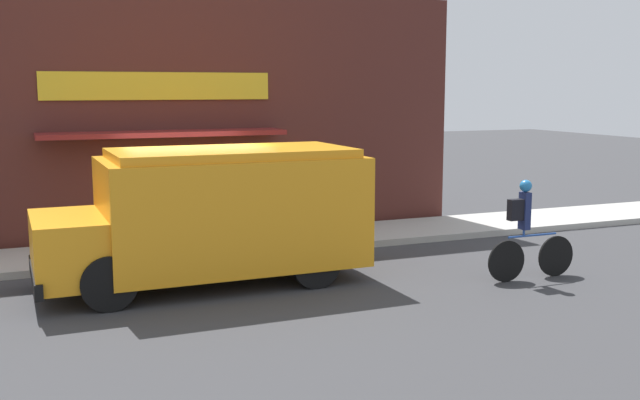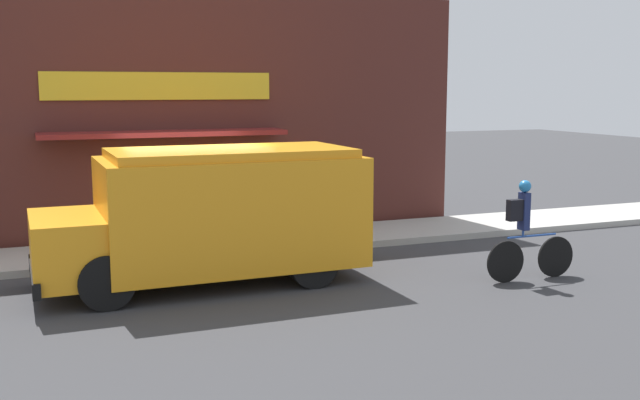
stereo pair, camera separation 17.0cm
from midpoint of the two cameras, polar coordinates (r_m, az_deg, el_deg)
name	(u,v)px [view 2 (the right image)]	position (r m, az deg, el deg)	size (l,w,h in m)	color
ground_plane	(196,263)	(14.36, -9.10, -4.77)	(70.00, 70.00, 0.00)	#38383A
sidewalk	(185,249)	(15.34, -9.95, -3.66)	(28.00, 2.08, 0.14)	#ADAAA3
storefront	(169,117)	(16.25, -11.13, 6.24)	(13.45, 1.11, 5.35)	#4C231E
school_bus	(214,213)	(12.69, -7.71, -1.00)	(5.40, 2.69, 2.28)	orange
cyclist	(526,234)	(13.27, 15.80, -2.49)	(1.76, 0.21, 1.74)	black
trash_bin	(136,225)	(15.20, -13.55, -1.89)	(0.47, 0.47, 0.90)	#2D5138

